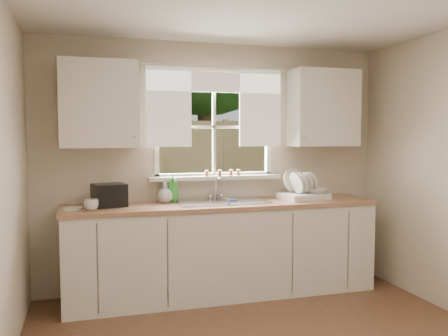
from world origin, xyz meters
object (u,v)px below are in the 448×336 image
object	(u,v)px
dish_rack	(303,192)
black_appliance	(109,195)
cup	(91,205)
soap_bottle_a	(173,188)

from	to	relation	value
dish_rack	black_appliance	distance (m)	1.94
dish_rack	cup	distance (m)	2.11
dish_rack	cup	bearing A→B (deg)	-175.54
dish_rack	soap_bottle_a	bearing A→B (deg)	173.23
dish_rack	black_appliance	bearing A→B (deg)	179.13
soap_bottle_a	black_appliance	world-z (taller)	soap_bottle_a
soap_bottle_a	black_appliance	bearing A→B (deg)	-154.08
cup	black_appliance	world-z (taller)	black_appliance
dish_rack	black_appliance	world-z (taller)	dish_rack
dish_rack	soap_bottle_a	distance (m)	1.33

